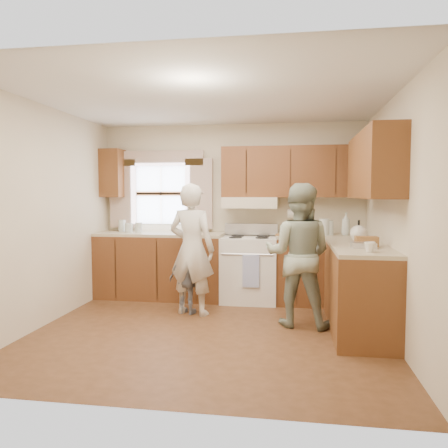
% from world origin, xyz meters
% --- Properties ---
extents(room, '(3.80, 3.80, 3.80)m').
position_xyz_m(room, '(0.00, 0.00, 1.25)').
color(room, '#4B2D17').
rests_on(room, ground).
extents(kitchen_fixtures, '(3.80, 2.25, 2.15)m').
position_xyz_m(kitchen_fixtures, '(0.61, 1.08, 0.84)').
color(kitchen_fixtures, '#44210E').
rests_on(kitchen_fixtures, ground).
extents(stove, '(0.76, 0.67, 1.07)m').
position_xyz_m(stove, '(0.30, 1.44, 0.47)').
color(stove, silver).
rests_on(stove, ground).
extents(woman_left, '(0.66, 0.51, 1.63)m').
position_xyz_m(woman_left, '(-0.34, 0.66, 0.81)').
color(woman_left, beige).
rests_on(woman_left, ground).
extents(woman_right, '(0.87, 0.73, 1.62)m').
position_xyz_m(woman_right, '(0.95, 0.41, 0.81)').
color(woman_right, '#243A2A').
rests_on(woman_right, ground).
extents(child, '(0.53, 0.32, 0.85)m').
position_xyz_m(child, '(-0.40, 0.66, 0.43)').
color(child, gray).
rests_on(child, ground).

